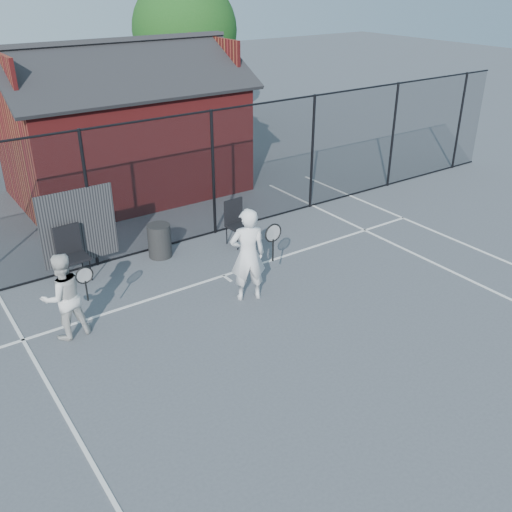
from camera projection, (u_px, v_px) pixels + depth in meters
ground at (315, 345)px, 9.81m from camera, size 80.00×80.00×0.00m
court_lines at (370, 385)px, 8.84m from camera, size 11.02×18.00×0.01m
fence at (163, 187)px, 12.67m from camera, size 22.04×3.00×3.00m
clubhouse at (124, 136)px, 15.95m from camera, size 6.50×4.36×4.19m
tree_right at (185, 31)px, 21.59m from camera, size 3.97×3.97×5.70m
player_front at (248, 255)px, 10.79m from camera, size 0.90×0.73×1.88m
player_back at (63, 296)px, 9.71m from camera, size 0.87×0.65×1.58m
chair_left at (74, 255)px, 11.62m from camera, size 0.57×0.59×1.12m
chair_right at (239, 224)px, 13.15m from camera, size 0.54×0.56×1.04m
waste_bin at (160, 241)px, 12.67m from camera, size 0.61×0.61×0.76m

